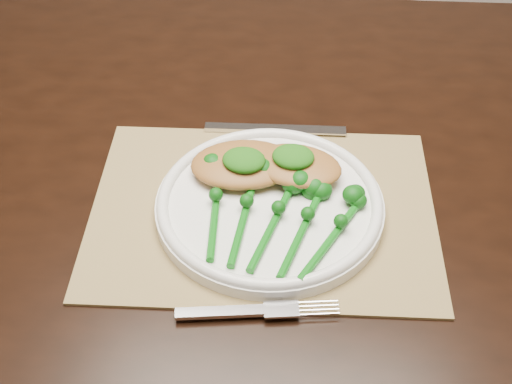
% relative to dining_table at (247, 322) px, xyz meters
% --- Properties ---
extents(dining_table, '(1.69, 1.08, 0.75)m').
position_rel_dining_table_xyz_m(dining_table, '(0.00, 0.00, 0.00)').
color(dining_table, black).
rests_on(dining_table, ground).
extents(placemat, '(0.46, 0.36, 0.00)m').
position_rel_dining_table_xyz_m(placemat, '(0.04, -0.10, 0.37)').
color(placemat, olive).
rests_on(placemat, dining_table).
extents(dinner_plate, '(0.28, 0.28, 0.03)m').
position_rel_dining_table_xyz_m(dinner_plate, '(0.05, -0.10, 0.39)').
color(dinner_plate, white).
rests_on(dinner_plate, placemat).
extents(knife, '(0.20, 0.04, 0.01)m').
position_rel_dining_table_xyz_m(knife, '(0.01, 0.06, 0.38)').
color(knife, silver).
rests_on(knife, placemat).
extents(fork, '(0.18, 0.06, 0.01)m').
position_rel_dining_table_xyz_m(fork, '(0.07, -0.25, 0.38)').
color(fork, silver).
rests_on(fork, placemat).
extents(chicken_fillet_left, '(0.15, 0.12, 0.03)m').
position_rel_dining_table_xyz_m(chicken_fillet_left, '(0.01, -0.05, 0.41)').
color(chicken_fillet_left, '#A0682E').
rests_on(chicken_fillet_left, dinner_plate).
extents(chicken_fillet_right, '(0.12, 0.09, 0.02)m').
position_rel_dining_table_xyz_m(chicken_fillet_right, '(0.08, -0.05, 0.41)').
color(chicken_fillet_right, '#A0682E').
rests_on(chicken_fillet_right, dinner_plate).
extents(pesto_dollop_left, '(0.05, 0.05, 0.02)m').
position_rel_dining_table_xyz_m(pesto_dollop_left, '(0.01, -0.06, 0.42)').
color(pesto_dollop_left, '#11460A').
rests_on(pesto_dollop_left, chicken_fillet_left).
extents(pesto_dollop_right, '(0.05, 0.05, 0.02)m').
position_rel_dining_table_xyz_m(pesto_dollop_right, '(0.07, -0.05, 0.43)').
color(pesto_dollop_right, '#11460A').
rests_on(pesto_dollop_right, chicken_fillet_right).
extents(broccolini_bundle, '(0.19, 0.20, 0.04)m').
position_rel_dining_table_xyz_m(broccolini_bundle, '(0.06, -0.14, 0.40)').
color(broccolini_bundle, '#0B5A0F').
rests_on(broccolini_bundle, dinner_plate).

